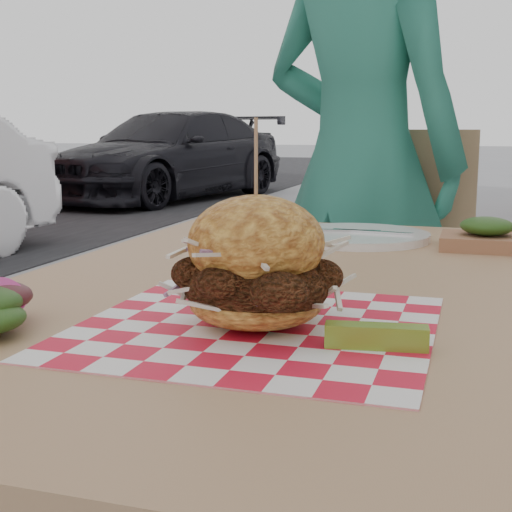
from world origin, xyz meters
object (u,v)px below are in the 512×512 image
Objects in this scene: patio_table at (310,337)px; patio_chair at (392,273)px; diner at (360,162)px; car_dark at (170,155)px; sandwich at (256,270)px.

patio_chair is at bearing 90.42° from patio_table.
diner reaches higher than patio_table.
car_dark is 8.91m from patio_table.
patio_chair is at bearing -48.46° from car_dark.
patio_table is 0.28m from sandwich.
diner reaches higher than sandwich.
car_dark is at bearing 113.86° from patio_chair.
sandwich is (0.00, -1.31, 0.26)m from patio_chair.
patio_chair is (-0.01, 1.07, -0.12)m from patio_table.
sandwich reaches higher than patio_table.
diner is at bearing 95.78° from patio_table.
car_dark reaches higher than sandwich.
diner is 8.10× the size of sandwich.
diner reaches higher than patio_chair.
diner is at bearing 153.12° from patio_chair.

